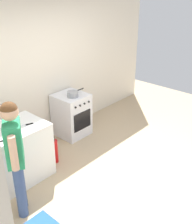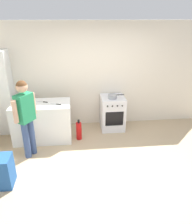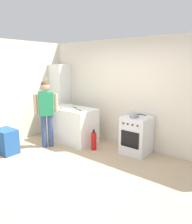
{
  "view_description": "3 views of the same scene",
  "coord_description": "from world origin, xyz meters",
  "px_view_note": "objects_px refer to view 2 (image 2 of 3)",
  "views": [
    {
      "loc": [
        -3.02,
        -2.11,
        2.87
      ],
      "look_at": [
        0.18,
        0.77,
        0.81
      ],
      "focal_mm": 45.0,
      "sensor_mm": 36.0,
      "label": 1
    },
    {
      "loc": [
        -0.57,
        -3.41,
        2.71
      ],
      "look_at": [
        -0.15,
        0.71,
        0.85
      ],
      "focal_mm": 35.0,
      "sensor_mm": 36.0,
      "label": 2
    },
    {
      "loc": [
        2.6,
        -2.68,
        2.0
      ],
      "look_at": [
        -0.21,
        0.8,
        1.02
      ],
      "focal_mm": 35.0,
      "sensor_mm": 36.0,
      "label": 3
    }
  ],
  "objects_px": {
    "knife_carving": "(28,107)",
    "larder_cabinet": "(2,94)",
    "pot": "(112,96)",
    "knife_chef": "(42,102)",
    "knife_utility": "(56,104)",
    "person": "(25,113)",
    "oven_left": "(112,113)",
    "fire_extinguisher": "(79,131)"
  },
  "relations": [
    {
      "from": "oven_left",
      "to": "knife_chef",
      "type": "relative_size",
      "value": 2.84
    },
    {
      "from": "knife_utility",
      "to": "person",
      "type": "height_order",
      "value": "person"
    },
    {
      "from": "pot",
      "to": "knife_chef",
      "type": "xyz_separation_m",
      "value": [
        -1.65,
        -0.19,
        0.0
      ]
    },
    {
      "from": "pot",
      "to": "person",
      "type": "relative_size",
      "value": 0.24
    },
    {
      "from": "pot",
      "to": "larder_cabinet",
      "type": "height_order",
      "value": "larder_cabinet"
    },
    {
      "from": "knife_utility",
      "to": "fire_extinguisher",
      "type": "relative_size",
      "value": 0.49
    },
    {
      "from": "oven_left",
      "to": "pot",
      "type": "relative_size",
      "value": 2.17
    },
    {
      "from": "oven_left",
      "to": "knife_utility",
      "type": "xyz_separation_m",
      "value": [
        -1.35,
        -0.47,
        0.48
      ]
    },
    {
      "from": "oven_left",
      "to": "person",
      "type": "relative_size",
      "value": 0.53
    },
    {
      "from": "oven_left",
      "to": "knife_chef",
      "type": "xyz_separation_m",
      "value": [
        -1.68,
        -0.29,
        0.48
      ]
    },
    {
      "from": "pot",
      "to": "knife_chef",
      "type": "distance_m",
      "value": 1.66
    },
    {
      "from": "oven_left",
      "to": "fire_extinguisher",
      "type": "distance_m",
      "value": 1.01
    },
    {
      "from": "oven_left",
      "to": "knife_chef",
      "type": "height_order",
      "value": "knife_chef"
    },
    {
      "from": "larder_cabinet",
      "to": "person",
      "type": "bearing_deg",
      "value": -56.27
    },
    {
      "from": "knife_chef",
      "to": "knife_carving",
      "type": "bearing_deg",
      "value": -130.86
    },
    {
      "from": "oven_left",
      "to": "person",
      "type": "height_order",
      "value": "person"
    },
    {
      "from": "fire_extinguisher",
      "to": "oven_left",
      "type": "bearing_deg",
      "value": 28.78
    },
    {
      "from": "knife_carving",
      "to": "fire_extinguisher",
      "type": "relative_size",
      "value": 0.65
    },
    {
      "from": "person",
      "to": "fire_extinguisher",
      "type": "distance_m",
      "value": 1.38
    },
    {
      "from": "person",
      "to": "larder_cabinet",
      "type": "bearing_deg",
      "value": 123.73
    },
    {
      "from": "knife_chef",
      "to": "larder_cabinet",
      "type": "height_order",
      "value": "larder_cabinet"
    },
    {
      "from": "knife_carving",
      "to": "knife_chef",
      "type": "xyz_separation_m",
      "value": [
        0.25,
        0.29,
        0.0
      ]
    },
    {
      "from": "pot",
      "to": "knife_carving",
      "type": "height_order",
      "value": "pot"
    },
    {
      "from": "larder_cabinet",
      "to": "pot",
      "type": "bearing_deg",
      "value": -4.34
    },
    {
      "from": "pot",
      "to": "fire_extinguisher",
      "type": "xyz_separation_m",
      "value": [
        -0.84,
        -0.38,
        -0.69
      ]
    },
    {
      "from": "knife_carving",
      "to": "larder_cabinet",
      "type": "height_order",
      "value": "larder_cabinet"
    },
    {
      "from": "knife_utility",
      "to": "larder_cabinet",
      "type": "height_order",
      "value": "larder_cabinet"
    },
    {
      "from": "knife_carving",
      "to": "fire_extinguisher",
      "type": "height_order",
      "value": "knife_carving"
    },
    {
      "from": "person",
      "to": "pot",
      "type": "bearing_deg",
      "value": 26.51
    },
    {
      "from": "fire_extinguisher",
      "to": "knife_utility",
      "type": "bearing_deg",
      "value": 178.59
    },
    {
      "from": "knife_carving",
      "to": "larder_cabinet",
      "type": "relative_size",
      "value": 0.16
    },
    {
      "from": "knife_chef",
      "to": "knife_utility",
      "type": "distance_m",
      "value": 0.37
    },
    {
      "from": "pot",
      "to": "knife_carving",
      "type": "relative_size",
      "value": 1.21
    },
    {
      "from": "person",
      "to": "fire_extinguisher",
      "type": "xyz_separation_m",
      "value": [
        1.03,
        0.55,
        -0.75
      ]
    },
    {
      "from": "knife_chef",
      "to": "knife_utility",
      "type": "relative_size",
      "value": 1.22
    },
    {
      "from": "larder_cabinet",
      "to": "fire_extinguisher",
      "type": "bearing_deg",
      "value": -18.05
    },
    {
      "from": "oven_left",
      "to": "pot",
      "type": "distance_m",
      "value": 0.49
    },
    {
      "from": "fire_extinguisher",
      "to": "person",
      "type": "bearing_deg",
      "value": -151.84
    },
    {
      "from": "oven_left",
      "to": "larder_cabinet",
      "type": "height_order",
      "value": "larder_cabinet"
    },
    {
      "from": "knife_chef",
      "to": "fire_extinguisher",
      "type": "height_order",
      "value": "knife_chef"
    },
    {
      "from": "pot",
      "to": "person",
      "type": "bearing_deg",
      "value": -153.49
    },
    {
      "from": "knife_utility",
      "to": "pot",
      "type": "bearing_deg",
      "value": 15.63
    }
  ]
}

